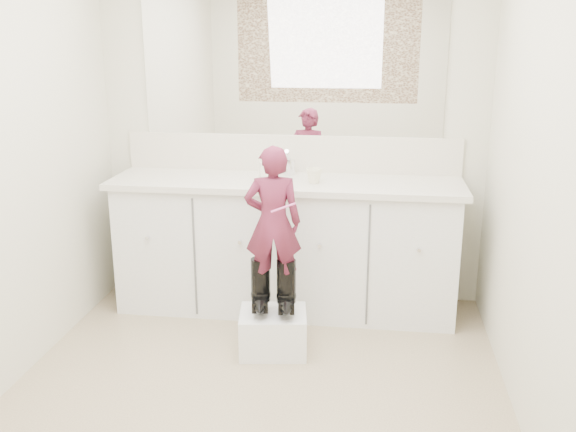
# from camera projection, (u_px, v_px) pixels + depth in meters

# --- Properties ---
(floor) EXTENTS (3.00, 3.00, 0.00)m
(floor) POSITION_uv_depth(u_px,v_px,m) (252.00, 405.00, 3.23)
(floor) COLOR #846956
(floor) RESTS_ON ground
(wall_back) EXTENTS (2.60, 0.00, 2.60)m
(wall_back) POSITION_uv_depth(u_px,v_px,m) (292.00, 126.00, 4.33)
(wall_back) COLOR beige
(wall_back) RESTS_ON floor
(wall_front) EXTENTS (2.60, 0.00, 2.60)m
(wall_front) POSITION_uv_depth(u_px,v_px,m) (119.00, 309.00, 1.47)
(wall_front) COLOR beige
(wall_front) RESTS_ON floor
(wall_right) EXTENTS (0.00, 3.00, 3.00)m
(wall_right) POSITION_uv_depth(u_px,v_px,m) (548.00, 181.00, 2.73)
(wall_right) COLOR beige
(wall_right) RESTS_ON floor
(vanity_cabinet) EXTENTS (2.20, 0.55, 0.85)m
(vanity_cabinet) POSITION_uv_depth(u_px,v_px,m) (286.00, 248.00, 4.28)
(vanity_cabinet) COLOR silver
(vanity_cabinet) RESTS_ON floor
(countertop) EXTENTS (2.28, 0.58, 0.04)m
(countertop) POSITION_uv_depth(u_px,v_px,m) (286.00, 183.00, 4.14)
(countertop) COLOR beige
(countertop) RESTS_ON vanity_cabinet
(backsplash) EXTENTS (2.28, 0.03, 0.25)m
(backsplash) POSITION_uv_depth(u_px,v_px,m) (291.00, 153.00, 4.36)
(backsplash) COLOR beige
(backsplash) RESTS_ON countertop
(mirror) EXTENTS (2.00, 0.02, 1.00)m
(mirror) POSITION_uv_depth(u_px,v_px,m) (292.00, 59.00, 4.19)
(mirror) COLOR white
(mirror) RESTS_ON wall_back
(dot_panel) EXTENTS (2.00, 0.01, 1.20)m
(dot_panel) POSITION_uv_depth(u_px,v_px,m) (105.00, 111.00, 1.36)
(dot_panel) COLOR #472819
(dot_panel) RESTS_ON wall_front
(faucet) EXTENTS (0.08, 0.08, 0.10)m
(faucet) POSITION_uv_depth(u_px,v_px,m) (289.00, 167.00, 4.28)
(faucet) COLOR silver
(faucet) RESTS_ON countertop
(cup) EXTENTS (0.12, 0.12, 0.09)m
(cup) POSITION_uv_depth(u_px,v_px,m) (314.00, 176.00, 4.05)
(cup) COLOR beige
(cup) RESTS_ON countertop
(soap_bottle) EXTENTS (0.10, 0.10, 0.18)m
(soap_bottle) POSITION_uv_depth(u_px,v_px,m) (266.00, 166.00, 4.12)
(soap_bottle) COLOR silver
(soap_bottle) RESTS_ON countertop
(step_stool) EXTENTS (0.42, 0.37, 0.24)m
(step_stool) POSITION_uv_depth(u_px,v_px,m) (273.00, 332.00, 3.75)
(step_stool) COLOR white
(step_stool) RESTS_ON floor
(boot_left) EXTENTS (0.15, 0.23, 0.32)m
(boot_left) POSITION_uv_depth(u_px,v_px,m) (261.00, 285.00, 3.70)
(boot_left) COLOR black
(boot_left) RESTS_ON step_stool
(boot_right) EXTENTS (0.15, 0.23, 0.32)m
(boot_right) POSITION_uv_depth(u_px,v_px,m) (286.00, 286.00, 3.68)
(boot_right) COLOR black
(boot_right) RESTS_ON step_stool
(toddler) EXTENTS (0.35, 0.25, 0.88)m
(toddler) POSITION_uv_depth(u_px,v_px,m) (273.00, 223.00, 3.59)
(toddler) COLOR #9A2F50
(toddler) RESTS_ON step_stool
(toothbrush) EXTENTS (0.14, 0.03, 0.06)m
(toothbrush) POSITION_uv_depth(u_px,v_px,m) (283.00, 208.00, 3.47)
(toothbrush) COLOR pink
(toothbrush) RESTS_ON toddler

